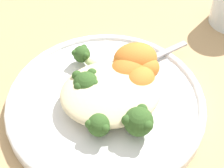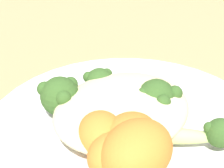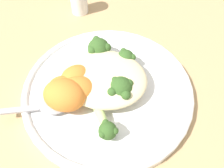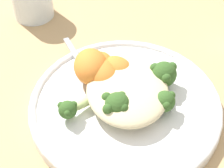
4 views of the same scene
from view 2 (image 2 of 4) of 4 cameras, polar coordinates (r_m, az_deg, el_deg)
The scene contains 11 objects.
ground_plane at distance 0.37m, azimuth 4.28°, elevation -9.15°, with size 4.00×4.00×0.00m, color tan.
plate at distance 0.37m, azimuth 2.13°, elevation -7.27°, with size 0.29×0.29×0.02m.
quinoa_mound at distance 0.36m, azimuth 1.57°, elevation -3.81°, with size 0.14×0.12×0.03m, color beige.
broccoli_stalk_0 at distance 0.34m, azimuth 11.72°, elevation -7.45°, with size 0.08×0.10×0.03m.
broccoli_stalk_1 at distance 0.36m, azimuth 6.40°, elevation -3.04°, with size 0.10×0.04×0.04m.
broccoli_stalk_2 at distance 0.39m, azimuth -1.43°, elevation -1.09°, with size 0.08×0.09×0.03m.
broccoli_stalk_3 at distance 0.36m, azimuth -6.35°, elevation -2.87°, with size 0.04×0.11×0.04m.
sweet_potato_chunk_0 at distance 0.30m, azimuth 3.79°, elevation -10.13°, with size 0.07×0.05×0.05m, color orange.
sweet_potato_chunk_1 at distance 0.30m, azimuth -0.06°, elevation -10.66°, with size 0.05×0.04×0.03m, color orange.
sweet_potato_chunk_2 at distance 0.31m, azimuth 2.85°, elevation -8.36°, with size 0.06×0.05×0.04m, color orange.
sweet_potato_chunk_3 at distance 0.32m, azimuth -1.67°, elevation -7.69°, with size 0.05×0.04×0.04m, color orange.
Camera 2 is at (0.24, 0.16, 0.24)m, focal length 60.00 mm.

